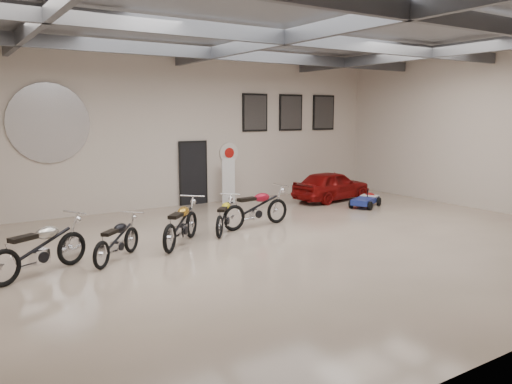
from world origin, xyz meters
TOP-DOWN VIEW (x-y plane):
  - floor at (0.00, 0.00)m, footprint 16.00×12.00m
  - ceiling at (0.00, 0.00)m, footprint 16.00×12.00m
  - back_wall at (0.00, 6.00)m, footprint 16.00×0.02m
  - right_wall at (8.00, 0.00)m, footprint 0.02×12.00m
  - ceiling_beams at (0.00, 0.00)m, footprint 15.80×11.80m
  - door at (0.50, 5.95)m, footprint 0.92×0.08m
  - logo_plaque at (-4.00, 5.95)m, footprint 2.30×0.06m
  - poster_left at (3.00, 5.96)m, footprint 1.05×0.08m
  - poster_mid at (4.60, 5.96)m, footprint 1.05×0.08m
  - poster_right at (6.20, 5.96)m, footprint 1.05×0.08m
  - oil_sign at (1.90, 5.95)m, footprint 0.72×0.10m
  - banner_stand at (1.62, 5.50)m, footprint 0.48×0.29m
  - motorcycle_silver at (-5.27, 0.67)m, footprint 2.21×1.57m
  - motorcycle_black at (-3.72, 0.84)m, footprint 1.67×1.63m
  - motorcycle_gold at (-2.06, 1.26)m, footprint 1.91×1.92m
  - motorcycle_yellow at (-0.58, 1.80)m, footprint 1.59×1.70m
  - motorcycle_red at (0.45, 1.90)m, footprint 2.20×0.87m
  - go_kart at (5.20, 2.46)m, footprint 1.76×1.36m
  - vintage_car at (4.99, 4.00)m, footprint 1.69×3.28m

SIDE VIEW (x-z plane):
  - floor at x=0.00m, z-range -0.01..0.01m
  - go_kart at x=5.20m, z-range 0.00..0.58m
  - motorcycle_yellow at x=-0.58m, z-range 0.00..0.92m
  - motorcycle_black at x=-3.72m, z-range 0.00..0.93m
  - vintage_car at x=4.99m, z-range 0.00..1.07m
  - motorcycle_gold at x=-2.06m, z-range 0.00..1.07m
  - motorcycle_silver at x=-5.27m, z-range 0.00..1.11m
  - motorcycle_red at x=0.45m, z-range 0.00..1.12m
  - banner_stand at x=1.62m, z-range 0.00..1.66m
  - door at x=0.50m, z-range 0.00..2.10m
  - oil_sign at x=1.90m, z-range 1.34..2.06m
  - back_wall at x=0.00m, z-range 0.00..5.00m
  - right_wall at x=8.00m, z-range 0.00..5.00m
  - logo_plaque at x=-4.00m, z-range 2.22..3.38m
  - poster_left at x=3.00m, z-range 2.42..3.78m
  - poster_mid at x=4.60m, z-range 2.42..3.78m
  - poster_right at x=6.20m, z-range 2.42..3.78m
  - ceiling_beams at x=0.00m, z-range 4.59..4.91m
  - ceiling at x=0.00m, z-range 5.00..5.00m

